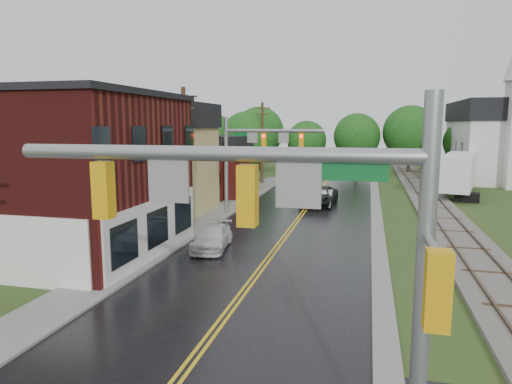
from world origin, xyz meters
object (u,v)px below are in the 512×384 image
at_px(tree_left_e, 249,140).
at_px(suv_dark, 319,196).
at_px(pickup_white, 212,238).
at_px(tree_left_b, 113,135).
at_px(traffic_signal_far, 254,148).
at_px(brick_building, 32,173).
at_px(semi_trailer, 459,171).
at_px(traffic_signal_near, 291,229).
at_px(utility_pole_b, 185,155).
at_px(church, 504,131).
at_px(tree_left_c, 189,145).
at_px(utility_pole_c, 262,142).
at_px(tree_left_a, 12,146).
at_px(sedan_silver, 324,198).

height_order(tree_left_e, suv_dark, tree_left_e).
bearing_deg(pickup_white, tree_left_b, 127.76).
height_order(traffic_signal_far, tree_left_b, tree_left_b).
bearing_deg(tree_left_e, brick_building, -96.71).
bearing_deg(suv_dark, semi_trailer, 40.93).
xyz_separation_m(traffic_signal_near, utility_pole_b, (-10.27, 20.00, -0.25)).
relative_size(tree_left_b, pickup_white, 2.31).
bearing_deg(utility_pole_b, semi_trailer, 44.05).
bearing_deg(church, tree_left_c, -157.76).
height_order(utility_pole_b, tree_left_c, utility_pole_b).
bearing_deg(utility_pole_c, brick_building, -101.09).
xyz_separation_m(tree_left_b, pickup_white, (14.49, -14.58, -5.11)).
xyz_separation_m(utility_pole_b, tree_left_a, (-13.05, -0.10, 0.39)).
relative_size(utility_pole_c, tree_left_b, 0.93).
height_order(pickup_white, semi_trailer, semi_trailer).
bearing_deg(tree_left_b, traffic_signal_near, -54.51).
xyz_separation_m(brick_building, tree_left_c, (-1.36, 24.90, 0.36)).
distance_m(tree_left_c, pickup_white, 25.20).
bearing_deg(suv_dark, tree_left_a, -149.67).
bearing_deg(pickup_white, traffic_signal_far, 83.60).
bearing_deg(tree_left_c, suv_dark, -28.16).
bearing_deg(traffic_signal_near, semi_trailer, 76.20).
bearing_deg(sedan_silver, utility_pole_c, 122.72).
distance_m(tree_left_c, suv_dark, 17.03).
height_order(utility_pole_c, pickup_white, utility_pole_c).
xyz_separation_m(utility_pole_c, pickup_white, (3.44, -26.68, -4.11)).
distance_m(traffic_signal_near, tree_left_a, 30.66).
bearing_deg(tree_left_a, sedan_silver, 25.15).
bearing_deg(tree_left_e, suv_dark, -55.12).
xyz_separation_m(brick_building, tree_left_e, (3.64, 30.90, 0.66)).
bearing_deg(semi_trailer, tree_left_e, 168.11).
relative_size(utility_pole_c, suv_dark, 1.63).
bearing_deg(traffic_signal_near, sedan_silver, 94.27).
distance_m(church, utility_pole_c, 28.54).
relative_size(tree_left_c, sedan_silver, 1.96).
xyz_separation_m(tree_left_e, semi_trailer, (21.97, -4.63, -2.56)).
distance_m(utility_pole_c, pickup_white, 27.22).
height_order(church, semi_trailer, church).
height_order(traffic_signal_near, pickup_white, traffic_signal_near).
bearing_deg(suv_dark, traffic_signal_near, -80.79).
bearing_deg(tree_left_e, traffic_signal_far, -74.11).
xyz_separation_m(traffic_signal_near, tree_left_e, (-12.32, 43.90, -0.16)).
bearing_deg(traffic_signal_far, pickup_white, -89.33).
relative_size(tree_left_c, tree_left_e, 0.94).
distance_m(utility_pole_b, sedan_silver, 13.32).
distance_m(brick_building, church, 50.58).
relative_size(tree_left_b, sedan_silver, 2.49).
height_order(brick_building, traffic_signal_far, brick_building).
bearing_deg(utility_pole_b, tree_left_b, 138.14).
height_order(church, traffic_signal_near, church).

